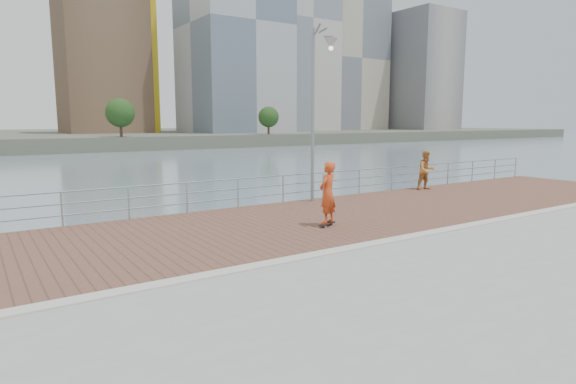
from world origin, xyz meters
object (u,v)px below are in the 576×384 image
guardrail (213,192)px  skateboarder (328,193)px  street_lamp (321,83)px  bystander (426,170)px

guardrail → skateboarder: (1.79, -4.54, 0.38)m
street_lamp → bystander: street_lamp is taller
bystander → skateboarder: bearing=-141.4°
guardrail → street_lamp: 5.90m
street_lamp → skateboarder: 5.64m
guardrail → skateboarder: 4.89m
skateboarder → bystander: 9.71m
guardrail → bystander: size_ratio=20.97×
guardrail → bystander: (10.74, -0.78, 0.26)m
street_lamp → guardrail: bearing=166.7°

